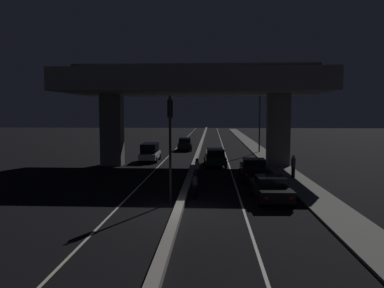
{
  "coord_description": "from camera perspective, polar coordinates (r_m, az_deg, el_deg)",
  "views": [
    {
      "loc": [
        1.6,
        -17.52,
        4.91
      ],
      "look_at": [
        -0.49,
        22.12,
        1.54
      ],
      "focal_mm": 35.0,
      "sensor_mm": 36.0,
      "label": 1
    }
  ],
  "objects": [
    {
      "name": "motorcycle_blue_filtering_mid",
      "position": [
        28.25,
        0.77,
        -3.88
      ],
      "size": [
        0.34,
        1.87,
        1.45
      ],
      "rotation": [
        0.0,
        0.0,
        1.64
      ],
      "color": "black",
      "rests_on": "ground_plane"
    },
    {
      "name": "car_black_second",
      "position": [
        27.48,
        9.36,
        -3.83
      ],
      "size": [
        2.05,
        4.12,
        1.57
      ],
      "rotation": [
        0.0,
        0.0,
        1.54
      ],
      "color": "black",
      "rests_on": "ground_plane"
    },
    {
      "name": "motorcycle_black_filtering_near",
      "position": [
        21.96,
        0.47,
        -6.42
      ],
      "size": [
        0.33,
        1.79,
        1.44
      ],
      "rotation": [
        0.0,
        0.0,
        1.53
      ],
      "color": "black",
      "rests_on": "ground_plane"
    },
    {
      "name": "ground_plane",
      "position": [
        18.26,
        -2.17,
        -10.73
      ],
      "size": [
        200.0,
        200.0,
        0.0
      ],
      "primitive_type": "plane",
      "color": "black"
    },
    {
      "name": "pedestrian_on_sidewalk",
      "position": [
        28.48,
        15.18,
        -3.29
      ],
      "size": [
        0.32,
        0.32,
        1.65
      ],
      "color": "black",
      "rests_on": "sidewalk_right"
    },
    {
      "name": "elevated_overpass",
      "position": [
        34.24,
        0.33,
        8.72
      ],
      "size": [
        22.56,
        11.47,
        9.31
      ],
      "color": "gray",
      "rests_on": "ground_plane"
    },
    {
      "name": "car_black_second_oncoming",
      "position": [
        48.15,
        -1.09,
        0.03
      ],
      "size": [
        1.95,
        4.23,
        1.62
      ],
      "rotation": [
        0.0,
        0.0,
        -1.53
      ],
      "color": "black",
      "rests_on": "ground_plane"
    },
    {
      "name": "car_white_lead_oncoming",
      "position": [
        37.77,
        -6.42,
        -1.18
      ],
      "size": [
        1.88,
        4.33,
        1.82
      ],
      "rotation": [
        0.0,
        0.0,
        -1.55
      ],
      "color": "silver",
      "rests_on": "ground_plane"
    },
    {
      "name": "lane_line_right_inner",
      "position": [
        52.77,
        4.77,
        -0.5
      ],
      "size": [
        0.12,
        126.0,
        0.0
      ],
      "primitive_type": "cube",
      "color": "beige",
      "rests_on": "ground_plane"
    },
    {
      "name": "median_divider",
      "position": [
        52.76,
        1.26,
        -0.32
      ],
      "size": [
        0.43,
        126.0,
        0.3
      ],
      "primitive_type": "cube",
      "color": "gray",
      "rests_on": "ground_plane"
    },
    {
      "name": "lane_line_left_inner",
      "position": [
        52.97,
        -2.23,
        -0.46
      ],
      "size": [
        0.12,
        126.0,
        0.0
      ],
      "primitive_type": "cube",
      "color": "beige",
      "rests_on": "ground_plane"
    },
    {
      "name": "car_dark_green_third",
      "position": [
        34.31,
        3.52,
        -1.97
      ],
      "size": [
        2.1,
        4.72,
        1.57
      ],
      "rotation": [
        0.0,
        0.0,
        1.62
      ],
      "color": "black",
      "rests_on": "ground_plane"
    },
    {
      "name": "car_black_lead",
      "position": [
        21.37,
        11.82,
        -6.59
      ],
      "size": [
        2.07,
        4.46,
        1.38
      ],
      "rotation": [
        0.0,
        0.0,
        1.62
      ],
      "color": "black",
      "rests_on": "ground_plane"
    },
    {
      "name": "traffic_light_left_of_median",
      "position": [
        20.07,
        -3.33,
        2.01
      ],
      "size": [
        0.3,
        0.49,
        5.78
      ],
      "color": "black",
      "rests_on": "ground_plane"
    },
    {
      "name": "street_lamp",
      "position": [
        45.99,
        9.94,
        4.96
      ],
      "size": [
        2.2,
        0.32,
        8.62
      ],
      "color": "#2D2D30",
      "rests_on": "ground_plane"
    },
    {
      "name": "sidewalk_right",
      "position": [
        46.16,
        10.46,
        -1.25
      ],
      "size": [
        2.11,
        126.0,
        0.12
      ],
      "primitive_type": "cube",
      "color": "slate",
      "rests_on": "ground_plane"
    }
  ]
}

